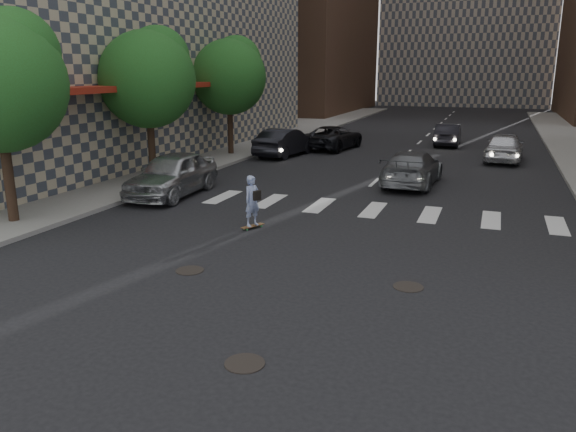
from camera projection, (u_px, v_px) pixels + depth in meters
name	position (u px, v px, depth m)	size (l,w,h in m)	color
ground	(242.00, 300.00, 12.28)	(160.00, 160.00, 0.00)	black
sidewalk_left	(166.00, 148.00, 35.26)	(13.00, 80.00, 0.15)	gray
tree_a	(1.00, 77.00, 17.11)	(4.20, 4.20, 6.60)	#382619
tree_b	(150.00, 75.00, 24.37)	(4.20, 4.20, 6.60)	#382619
tree_c	(231.00, 73.00, 31.63)	(4.20, 4.20, 6.60)	#382619
manhole_a	(245.00, 363.00, 9.60)	(0.70, 0.70, 0.02)	black
manhole_b	(190.00, 270.00, 14.03)	(0.70, 0.70, 0.02)	black
manhole_c	(408.00, 287.00, 12.98)	(0.70, 0.70, 0.02)	black
skateboarder	(252.00, 201.00, 17.56)	(0.59, 0.86, 1.69)	brown
silver_sedan	(172.00, 174.00, 22.19)	(2.03, 5.04, 1.72)	#A9ACB0
traffic_car_a	(285.00, 142.00, 32.40)	(1.68, 4.82, 1.59)	black
traffic_car_b	(412.00, 168.00, 24.24)	(2.07, 5.10, 1.48)	slate
traffic_car_c	(333.00, 137.00, 35.21)	(2.41, 5.22, 1.45)	black
traffic_car_d	(504.00, 147.00, 30.45)	(1.89, 4.70, 1.60)	silver
traffic_car_e	(448.00, 135.00, 36.86)	(1.51, 4.33, 1.43)	black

